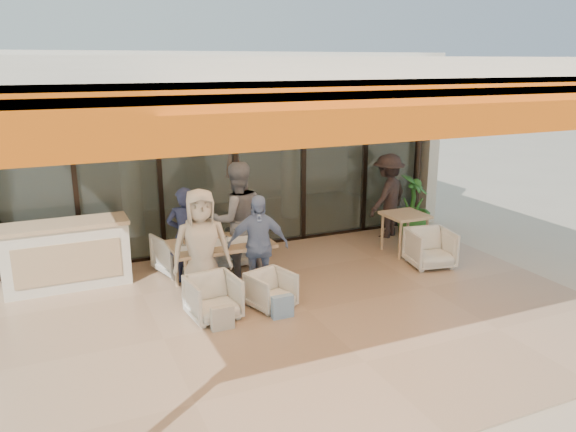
{
  "coord_description": "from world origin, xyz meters",
  "views": [
    {
      "loc": [
        -3.16,
        -6.41,
        3.37
      ],
      "look_at": [
        0.1,
        0.9,
        1.15
      ],
      "focal_mm": 35.0,
      "sensor_mm": 36.0,
      "label": 1
    }
  ],
  "objects_px": {
    "standing_woman": "(388,196)",
    "chair_far_right": "(228,245)",
    "diner_periwinkle": "(258,246)",
    "chair_far_left": "(179,251)",
    "diner_navy": "(186,236)",
    "chair_near_left": "(213,296)",
    "diner_grey": "(237,220)",
    "host_counter": "(67,255)",
    "side_table": "(405,219)",
    "chair_near_right": "(271,289)",
    "side_chair": "(430,247)",
    "potted_palm": "(413,205)",
    "diner_cream": "(201,248)",
    "dining_table": "(220,246)"
  },
  "relations": [
    {
      "from": "host_counter",
      "to": "chair_near_left",
      "type": "relative_size",
      "value": 2.81
    },
    {
      "from": "standing_woman",
      "to": "potted_palm",
      "type": "distance_m",
      "value": 0.6
    },
    {
      "from": "diner_navy",
      "to": "standing_woman",
      "type": "height_order",
      "value": "standing_woman"
    },
    {
      "from": "diner_grey",
      "to": "side_chair",
      "type": "relative_size",
      "value": 2.6
    },
    {
      "from": "dining_table",
      "to": "chair_far_left",
      "type": "relative_size",
      "value": 2.03
    },
    {
      "from": "potted_palm",
      "to": "side_chair",
      "type": "bearing_deg",
      "value": -116.69
    },
    {
      "from": "diner_navy",
      "to": "side_chair",
      "type": "distance_m",
      "value": 4.05
    },
    {
      "from": "chair_near_left",
      "to": "diner_cream",
      "type": "relative_size",
      "value": 0.39
    },
    {
      "from": "chair_far_right",
      "to": "chair_near_left",
      "type": "bearing_deg",
      "value": 64.95
    },
    {
      "from": "dining_table",
      "to": "host_counter",
      "type": "bearing_deg",
      "value": 155.0
    },
    {
      "from": "diner_periwinkle",
      "to": "side_chair",
      "type": "height_order",
      "value": "diner_periwinkle"
    },
    {
      "from": "host_counter",
      "to": "side_chair",
      "type": "distance_m",
      "value": 5.83
    },
    {
      "from": "dining_table",
      "to": "chair_near_right",
      "type": "bearing_deg",
      "value": -65.87
    },
    {
      "from": "standing_woman",
      "to": "chair_far_right",
      "type": "bearing_deg",
      "value": -23.51
    },
    {
      "from": "side_table",
      "to": "chair_near_left",
      "type": "bearing_deg",
      "value": -163.27
    },
    {
      "from": "side_table",
      "to": "potted_palm",
      "type": "relative_size",
      "value": 0.61
    },
    {
      "from": "diner_grey",
      "to": "diner_periwinkle",
      "type": "xyz_separation_m",
      "value": [
        -0.0,
        -0.9,
        -0.17
      ]
    },
    {
      "from": "chair_far_left",
      "to": "diner_navy",
      "type": "xyz_separation_m",
      "value": [
        0.0,
        -0.5,
        0.4
      ]
    },
    {
      "from": "chair_near_left",
      "to": "chair_near_right",
      "type": "distance_m",
      "value": 0.84
    },
    {
      "from": "chair_near_left",
      "to": "diner_grey",
      "type": "bearing_deg",
      "value": 53.38
    },
    {
      "from": "chair_near_right",
      "to": "diner_grey",
      "type": "xyz_separation_m",
      "value": [
        0.0,
        1.4,
        0.64
      ]
    },
    {
      "from": "diner_periwinkle",
      "to": "standing_woman",
      "type": "relative_size",
      "value": 0.92
    },
    {
      "from": "chair_far_right",
      "to": "diner_navy",
      "type": "xyz_separation_m",
      "value": [
        -0.84,
        -0.5,
        0.41
      ]
    },
    {
      "from": "dining_table",
      "to": "chair_near_right",
      "type": "xyz_separation_m",
      "value": [
        0.43,
        -0.96,
        -0.4
      ]
    },
    {
      "from": "diner_cream",
      "to": "side_chair",
      "type": "xyz_separation_m",
      "value": [
        3.91,
        -0.07,
        -0.49
      ]
    },
    {
      "from": "host_counter",
      "to": "diner_grey",
      "type": "height_order",
      "value": "diner_grey"
    },
    {
      "from": "diner_navy",
      "to": "side_table",
      "type": "height_order",
      "value": "diner_navy"
    },
    {
      "from": "chair_far_left",
      "to": "diner_grey",
      "type": "bearing_deg",
      "value": 134.41
    },
    {
      "from": "chair_near_left",
      "to": "diner_cream",
      "type": "distance_m",
      "value": 0.72
    },
    {
      "from": "diner_periwinkle",
      "to": "standing_woman",
      "type": "bearing_deg",
      "value": 40.16
    },
    {
      "from": "diner_grey",
      "to": "standing_woman",
      "type": "bearing_deg",
      "value": -166.88
    },
    {
      "from": "chair_far_right",
      "to": "side_table",
      "type": "xyz_separation_m",
      "value": [
        3.07,
        -0.72,
        0.28
      ]
    },
    {
      "from": "side_table",
      "to": "diner_grey",
      "type": "bearing_deg",
      "value": 175.83
    },
    {
      "from": "side_table",
      "to": "side_chair",
      "type": "relative_size",
      "value": 1.04
    },
    {
      "from": "diner_navy",
      "to": "side_chair",
      "type": "xyz_separation_m",
      "value": [
        3.91,
        -0.97,
        -0.41
      ]
    },
    {
      "from": "chair_far_left",
      "to": "chair_far_right",
      "type": "xyz_separation_m",
      "value": [
        0.84,
        0.0,
        -0.01
      ]
    },
    {
      "from": "dining_table",
      "to": "diner_navy",
      "type": "height_order",
      "value": "diner_navy"
    },
    {
      "from": "chair_far_left",
      "to": "side_table",
      "type": "height_order",
      "value": "side_table"
    },
    {
      "from": "dining_table",
      "to": "standing_woman",
      "type": "height_order",
      "value": "standing_woman"
    },
    {
      "from": "diner_grey",
      "to": "side_chair",
      "type": "bearing_deg",
      "value": 163.24
    },
    {
      "from": "chair_near_right",
      "to": "diner_navy",
      "type": "xyz_separation_m",
      "value": [
        -0.84,
        1.4,
        0.48
      ]
    },
    {
      "from": "host_counter",
      "to": "side_chair",
      "type": "bearing_deg",
      "value": -15.12
    },
    {
      "from": "chair_far_left",
      "to": "standing_woman",
      "type": "height_order",
      "value": "standing_woman"
    },
    {
      "from": "host_counter",
      "to": "chair_near_right",
      "type": "xyz_separation_m",
      "value": [
        2.55,
        -1.94,
        -0.24
      ]
    },
    {
      "from": "chair_near_right",
      "to": "diner_cream",
      "type": "bearing_deg",
      "value": 132.36
    },
    {
      "from": "diner_periwinkle",
      "to": "standing_woman",
      "type": "xyz_separation_m",
      "value": [
        3.34,
        1.63,
        0.07
      ]
    },
    {
      "from": "diner_grey",
      "to": "dining_table",
      "type": "bearing_deg",
      "value": 46.83
    },
    {
      "from": "side_chair",
      "to": "potted_palm",
      "type": "bearing_deg",
      "value": 74.1
    },
    {
      "from": "dining_table",
      "to": "standing_woman",
      "type": "relative_size",
      "value": 0.9
    },
    {
      "from": "standing_woman",
      "to": "diner_grey",
      "type": "bearing_deg",
      "value": -15.1
    }
  ]
}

